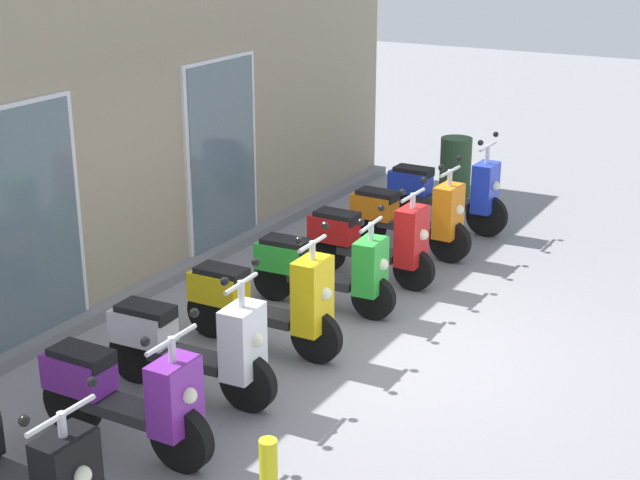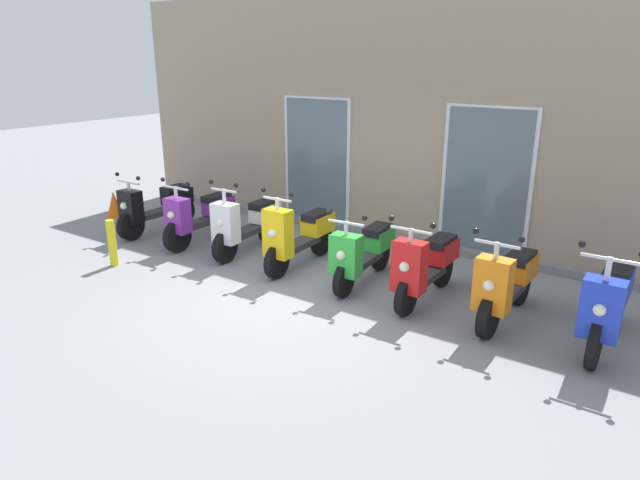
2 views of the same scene
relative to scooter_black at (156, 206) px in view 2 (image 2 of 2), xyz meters
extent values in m
plane|color=gray|center=(3.61, -0.91, -0.47)|extent=(40.00, 40.00, 0.00)
cube|color=gray|center=(3.61, 2.10, 1.53)|extent=(11.23, 0.30, 3.99)
cube|color=slate|center=(3.61, 1.85, -0.41)|extent=(11.23, 0.20, 0.12)
cube|color=silver|center=(2.08, 1.93, 0.68)|extent=(1.37, 0.04, 2.30)
cube|color=slate|center=(2.08, 1.91, 0.68)|extent=(1.25, 0.02, 2.22)
cube|color=silver|center=(5.13, 1.93, 0.68)|extent=(1.37, 0.04, 2.30)
cube|color=slate|center=(5.13, 1.91, 0.68)|extent=(1.25, 0.02, 2.22)
cylinder|color=black|center=(-0.01, -0.56, -0.22)|extent=(0.12, 0.50, 0.49)
cylinder|color=black|center=(0.01, 0.58, -0.22)|extent=(0.12, 0.50, 0.49)
cube|color=#2D2D30|center=(0.00, 0.01, -0.12)|extent=(0.28, 0.71, 0.09)
cube|color=black|center=(-0.01, -0.52, 0.11)|extent=(0.39, 0.25, 0.54)
sphere|color=#F2EFCC|center=(-0.02, -0.65, 0.15)|extent=(0.12, 0.12, 0.12)
cube|color=black|center=(0.01, 0.48, 0.09)|extent=(0.31, 0.53, 0.28)
cube|color=black|center=(0.01, 0.44, 0.23)|extent=(0.27, 0.49, 0.11)
cylinder|color=silver|center=(-0.01, -0.52, 0.45)|extent=(0.06, 0.06, 0.18)
cylinder|color=silver|center=(-0.01, -0.52, 0.52)|extent=(0.55, 0.05, 0.04)
sphere|color=black|center=(0.26, -0.52, 0.62)|extent=(0.07, 0.07, 0.07)
sphere|color=black|center=(-0.29, -0.51, 0.62)|extent=(0.07, 0.07, 0.07)
cylinder|color=black|center=(1.09, -0.53, -0.21)|extent=(0.12, 0.51, 0.51)
cylinder|color=black|center=(1.08, 0.52, -0.21)|extent=(0.12, 0.51, 0.51)
cube|color=#2D2D30|center=(1.09, 0.00, -0.11)|extent=(0.26, 0.65, 0.09)
cube|color=purple|center=(1.09, -0.49, 0.12)|extent=(0.38, 0.24, 0.55)
sphere|color=#F2EFCC|center=(1.09, -0.62, 0.16)|extent=(0.12, 0.12, 0.12)
cube|color=purple|center=(1.09, 0.42, 0.09)|extent=(0.30, 0.52, 0.28)
cube|color=black|center=(1.09, 0.38, 0.23)|extent=(0.26, 0.48, 0.11)
cylinder|color=silver|center=(1.09, -0.49, 0.48)|extent=(0.06, 0.06, 0.21)
cylinder|color=silver|center=(1.09, -0.49, 0.56)|extent=(0.55, 0.04, 0.04)
sphere|color=black|center=(1.36, -0.49, 0.66)|extent=(0.07, 0.07, 0.07)
sphere|color=black|center=(0.82, -0.49, 0.66)|extent=(0.07, 0.07, 0.07)
cylinder|color=black|center=(2.05, -0.47, -0.22)|extent=(0.13, 0.50, 0.49)
cylinder|color=black|center=(1.99, 0.66, -0.22)|extent=(0.13, 0.50, 0.49)
cube|color=#2D2D30|center=(2.02, 0.10, -0.12)|extent=(0.30, 0.71, 0.09)
cube|color=white|center=(2.05, -0.43, 0.14)|extent=(0.39, 0.26, 0.60)
sphere|color=#F2EFCC|center=(2.06, -0.56, 0.18)|extent=(0.12, 0.12, 0.12)
cube|color=white|center=(2.00, 0.56, 0.08)|extent=(0.33, 0.54, 0.28)
cube|color=black|center=(2.00, 0.52, 0.22)|extent=(0.28, 0.49, 0.11)
cylinder|color=silver|center=(2.05, -0.43, 0.54)|extent=(0.06, 0.06, 0.24)
cylinder|color=silver|center=(2.05, -0.43, 0.64)|extent=(0.47, 0.06, 0.04)
sphere|color=black|center=(2.28, -0.41, 0.74)|extent=(0.07, 0.07, 0.07)
sphere|color=black|center=(1.82, -0.44, 0.74)|extent=(0.07, 0.07, 0.07)
cylinder|color=black|center=(3.08, -0.52, -0.22)|extent=(0.10, 0.49, 0.49)
cylinder|color=black|center=(3.06, 0.63, -0.22)|extent=(0.10, 0.49, 0.49)
cube|color=#2D2D30|center=(3.07, 0.06, -0.12)|extent=(0.27, 0.72, 0.09)
cube|color=yellow|center=(3.08, -0.48, 0.18)|extent=(0.38, 0.25, 0.68)
sphere|color=#F2EFCC|center=(3.08, -0.61, 0.22)|extent=(0.12, 0.12, 0.12)
cube|color=yellow|center=(3.06, 0.53, 0.07)|extent=(0.31, 0.53, 0.28)
cube|color=black|center=(3.06, 0.49, 0.21)|extent=(0.27, 0.49, 0.11)
cylinder|color=silver|center=(3.08, -0.48, 0.59)|extent=(0.06, 0.06, 0.19)
cylinder|color=silver|center=(3.08, -0.48, 0.66)|extent=(0.46, 0.05, 0.04)
sphere|color=black|center=(3.31, -0.47, 0.76)|extent=(0.07, 0.07, 0.07)
sphere|color=black|center=(2.85, -0.48, 0.76)|extent=(0.07, 0.07, 0.07)
cylinder|color=black|center=(4.19, -0.53, -0.24)|extent=(0.12, 0.46, 0.45)
cylinder|color=black|center=(4.12, 0.59, -0.24)|extent=(0.12, 0.46, 0.45)
cube|color=#2D2D30|center=(4.16, 0.03, -0.14)|extent=(0.30, 0.71, 0.09)
cube|color=green|center=(4.19, -0.49, 0.09)|extent=(0.39, 0.26, 0.54)
sphere|color=#F2EFCC|center=(4.20, -0.62, 0.13)|extent=(0.12, 0.12, 0.12)
cube|color=green|center=(4.13, 0.49, 0.04)|extent=(0.33, 0.54, 0.28)
cube|color=black|center=(4.13, 0.45, 0.18)|extent=(0.29, 0.50, 0.11)
cylinder|color=silver|center=(4.19, -0.49, 0.44)|extent=(0.06, 0.06, 0.20)
cylinder|color=silver|center=(4.19, -0.49, 0.52)|extent=(0.51, 0.07, 0.04)
sphere|color=black|center=(4.44, -0.48, 0.62)|extent=(0.07, 0.07, 0.07)
sphere|color=black|center=(3.94, -0.51, 0.62)|extent=(0.07, 0.07, 0.07)
cylinder|color=black|center=(5.09, -0.57, -0.24)|extent=(0.11, 0.46, 0.46)
cylinder|color=black|center=(5.11, 0.52, -0.24)|extent=(0.11, 0.46, 0.46)
cube|color=#2D2D30|center=(5.10, -0.02, -0.14)|extent=(0.27, 0.68, 0.09)
cube|color=red|center=(5.09, -0.53, 0.14)|extent=(0.38, 0.25, 0.63)
sphere|color=#F2EFCC|center=(5.09, -0.66, 0.18)|extent=(0.12, 0.12, 0.12)
cube|color=red|center=(5.11, 0.42, 0.07)|extent=(0.31, 0.52, 0.28)
cube|color=black|center=(5.10, 0.38, 0.21)|extent=(0.27, 0.48, 0.11)
cylinder|color=silver|center=(5.09, -0.53, 0.52)|extent=(0.06, 0.06, 0.18)
cylinder|color=silver|center=(5.09, -0.53, 0.59)|extent=(0.53, 0.04, 0.04)
sphere|color=black|center=(5.35, -0.53, 0.69)|extent=(0.07, 0.07, 0.07)
sphere|color=black|center=(4.83, -0.53, 0.69)|extent=(0.07, 0.07, 0.07)
cylinder|color=black|center=(6.09, -0.58, -0.22)|extent=(0.14, 0.49, 0.49)
cylinder|color=black|center=(6.13, 0.53, -0.22)|extent=(0.14, 0.49, 0.49)
cube|color=#2D2D30|center=(6.11, -0.03, -0.12)|extent=(0.29, 0.69, 0.09)
cube|color=orange|center=(6.09, -0.54, 0.14)|extent=(0.39, 0.25, 0.61)
sphere|color=#F2EFCC|center=(6.09, -0.67, 0.18)|extent=(0.12, 0.12, 0.12)
cube|color=orange|center=(6.13, 0.43, 0.05)|extent=(0.32, 0.53, 0.28)
cube|color=black|center=(6.13, 0.39, 0.19)|extent=(0.28, 0.49, 0.11)
cylinder|color=silver|center=(6.09, -0.54, 0.53)|extent=(0.06, 0.06, 0.21)
cylinder|color=silver|center=(6.09, -0.54, 0.61)|extent=(0.50, 0.06, 0.04)
sphere|color=black|center=(6.34, -0.55, 0.71)|extent=(0.07, 0.07, 0.07)
sphere|color=black|center=(5.84, -0.53, 0.71)|extent=(0.07, 0.07, 0.07)
cylinder|color=black|center=(7.17, -0.63, -0.20)|extent=(0.10, 0.53, 0.53)
cylinder|color=black|center=(7.19, 0.53, -0.20)|extent=(0.10, 0.53, 0.53)
cube|color=#2D2D30|center=(7.18, -0.05, -0.10)|extent=(0.27, 0.72, 0.09)
cube|color=#1E38C6|center=(7.17, -0.59, 0.16)|extent=(0.38, 0.24, 0.61)
sphere|color=#F2EFCC|center=(7.17, -0.72, 0.20)|extent=(0.12, 0.12, 0.12)
cube|color=#1E38C6|center=(7.18, 0.43, 0.10)|extent=(0.31, 0.52, 0.28)
cube|color=black|center=(7.18, 0.39, 0.24)|extent=(0.27, 0.48, 0.11)
cylinder|color=silver|center=(7.17, -0.59, 0.58)|extent=(0.06, 0.06, 0.25)
cylinder|color=silver|center=(7.17, -0.59, 0.68)|extent=(0.52, 0.04, 0.04)
sphere|color=black|center=(6.91, -0.59, 0.78)|extent=(0.07, 0.07, 0.07)
cylinder|color=yellow|center=(0.76, -1.49, -0.12)|extent=(0.12, 0.12, 0.70)
cone|color=orange|center=(-1.39, 0.14, -0.21)|extent=(0.32, 0.32, 0.52)
camera|label=1|loc=(-3.57, -4.32, 3.38)|focal=52.69mm
camera|label=2|loc=(7.70, -6.27, 2.53)|focal=31.62mm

